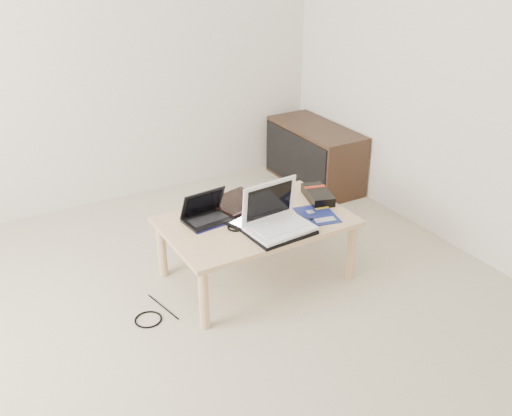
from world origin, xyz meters
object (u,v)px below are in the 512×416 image
coffee_table (256,226)px  netbook (207,214)px  gpu_box (318,195)px  media_cabinet (314,155)px  white_laptop (277,219)px

coffee_table → netbook: size_ratio=3.74×
coffee_table → netbook: (-0.26, 0.14, 0.09)m
coffee_table → netbook: netbook is taller
coffee_table → gpu_box: (0.48, 0.05, 0.08)m
coffee_table → gpu_box: bearing=5.5°
media_cabinet → white_laptop: size_ratio=2.37×
coffee_table → gpu_box: gpu_box is taller
netbook → media_cabinet: bearing=31.8°
netbook → gpu_box: bearing=-6.9°
white_laptop → gpu_box: size_ratio=1.24×
media_cabinet → coffee_table: bearing=-138.6°
coffee_table → white_laptop: 0.22m
coffee_table → media_cabinet: 1.52m
white_laptop → gpu_box: white_laptop is taller
media_cabinet → netbook: bearing=-148.2°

